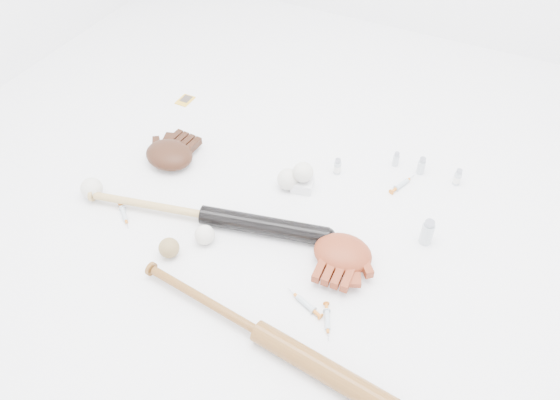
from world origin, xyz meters
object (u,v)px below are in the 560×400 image
at_px(glove_dark, 169,155).
at_px(pedestal, 303,184).
at_px(bat_dark, 204,215).
at_px(bat_wood, 259,332).

relative_size(glove_dark, pedestal, 2.99).
xyz_separation_m(bat_dark, pedestal, (0.24, 0.30, -0.01)).
bearing_deg(glove_dark, bat_dark, -31.56).
xyz_separation_m(bat_wood, glove_dark, (-0.67, 0.53, 0.01)).
xyz_separation_m(glove_dark, pedestal, (0.52, 0.10, -0.02)).
bearing_deg(bat_wood, glove_dark, 148.54).
bearing_deg(pedestal, bat_wood, -76.61).
distance_m(bat_dark, glove_dark, 0.35).
bearing_deg(bat_dark, pedestal, 39.23).
relative_size(bat_dark, glove_dark, 3.99).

